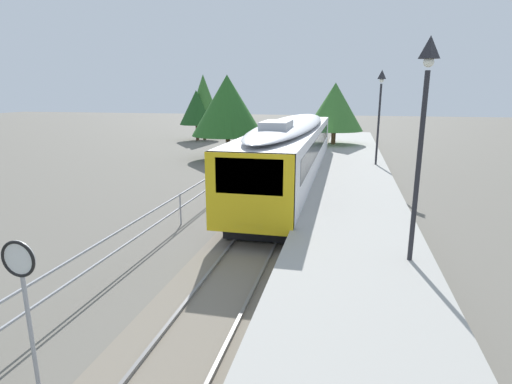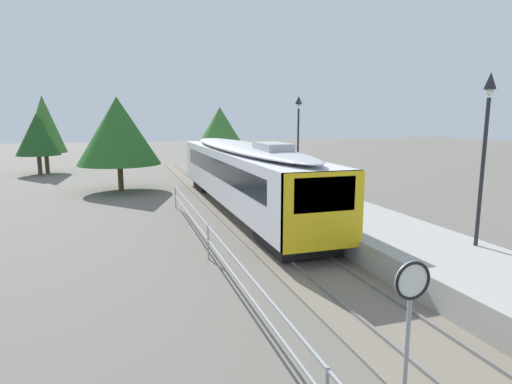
{
  "view_description": "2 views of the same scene",
  "coord_description": "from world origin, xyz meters",
  "px_view_note": "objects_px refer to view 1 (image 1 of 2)",
  "views": [
    {
      "loc": [
        2.88,
        6.95,
        5.01
      ],
      "look_at": [
        0.0,
        19.69,
        1.8
      ],
      "focal_mm": 28.43,
      "sensor_mm": 36.0,
      "label": 1
    },
    {
      "loc": [
        -6.07,
        6.83,
        4.88
      ],
      "look_at": [
        -1.0,
        22.69,
        2.0
      ],
      "focal_mm": 29.84,
      "sensor_mm": 36.0,
      "label": 2
    }
  ],
  "objects_px": {
    "platform_lamp_far_end": "(380,100)",
    "speed_limit_sign": "(22,281)",
    "platform_lamp_mid_platform": "(424,110)",
    "commuter_train": "(291,148)"
  },
  "relations": [
    {
      "from": "platform_lamp_mid_platform",
      "to": "platform_lamp_far_end",
      "type": "height_order",
      "value": "same"
    },
    {
      "from": "commuter_train",
      "to": "speed_limit_sign",
      "type": "xyz_separation_m",
      "value": [
        -2.01,
        -16.39,
        -0.02
      ]
    },
    {
      "from": "platform_lamp_mid_platform",
      "to": "platform_lamp_far_end",
      "type": "distance_m",
      "value": 14.34
    },
    {
      "from": "platform_lamp_far_end",
      "to": "speed_limit_sign",
      "type": "relative_size",
      "value": 1.91
    },
    {
      "from": "platform_lamp_mid_platform",
      "to": "platform_lamp_far_end",
      "type": "bearing_deg",
      "value": 90.0
    },
    {
      "from": "platform_lamp_far_end",
      "to": "speed_limit_sign",
      "type": "xyz_separation_m",
      "value": [
        -6.58,
        -19.6,
        -2.5
      ]
    },
    {
      "from": "speed_limit_sign",
      "to": "commuter_train",
      "type": "bearing_deg",
      "value": 82.99
    },
    {
      "from": "platform_lamp_mid_platform",
      "to": "speed_limit_sign",
      "type": "distance_m",
      "value": 8.79
    },
    {
      "from": "platform_lamp_mid_platform",
      "to": "speed_limit_sign",
      "type": "relative_size",
      "value": 1.91
    },
    {
      "from": "platform_lamp_far_end",
      "to": "speed_limit_sign",
      "type": "distance_m",
      "value": 20.83
    }
  ]
}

